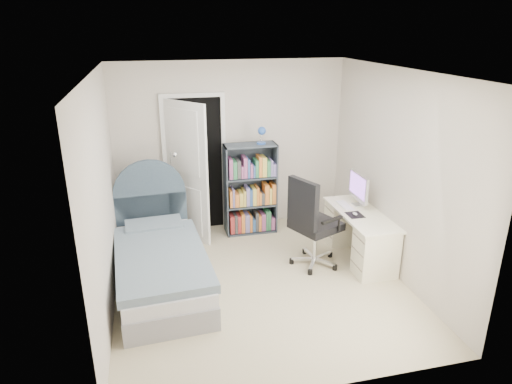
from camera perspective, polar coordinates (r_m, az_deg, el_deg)
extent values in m
cube|color=tan|center=(5.68, 0.50, -11.43)|extent=(3.40, 3.60, 0.05)
cube|color=white|center=(4.86, 0.60, 15.11)|extent=(3.40, 3.60, 0.05)
cube|color=beige|center=(6.84, -3.16, 5.73)|extent=(3.40, 0.05, 2.50)
cube|color=beige|center=(3.54, 7.77, -8.83)|extent=(3.40, 0.05, 2.50)
cube|color=beige|center=(5.03, -18.91, -0.78)|extent=(0.05, 3.60, 2.50)
cube|color=beige|center=(5.77, 17.41, 2.07)|extent=(0.05, 3.60, 2.50)
cube|color=black|center=(6.81, -7.64, 3.32)|extent=(0.80, 0.01, 2.00)
cube|color=white|center=(6.76, -11.24, 2.98)|extent=(0.06, 0.06, 2.00)
cube|color=white|center=(6.84, -4.03, 3.52)|extent=(0.06, 0.06, 2.00)
cube|color=white|center=(6.56, -8.04, 11.89)|extent=(0.92, 0.06, 0.06)
cube|color=white|center=(6.47, -8.65, 2.37)|extent=(0.53, 0.65, 2.00)
cube|color=gray|center=(5.62, -11.67, -10.44)|extent=(1.09, 2.09, 0.26)
cube|color=silver|center=(5.52, -11.81, -8.62)|extent=(1.07, 2.05, 0.16)
cube|color=slate|center=(5.37, -11.79, -7.98)|extent=(1.11, 1.79, 0.10)
cube|color=slate|center=(6.11, -12.63, -4.24)|extent=(0.75, 0.45, 0.12)
cube|color=#3B4C5B|center=(6.44, -12.84, -3.67)|extent=(0.97, 0.12, 0.81)
cylinder|color=#3B4C5B|center=(6.29, -13.13, -0.28)|extent=(0.97, 0.12, 0.97)
cylinder|color=tan|center=(6.65, -12.95, -4.13)|extent=(0.04, 0.04, 0.55)
cylinder|color=tan|center=(7.00, -13.02, -2.88)|extent=(0.04, 0.04, 0.55)
cylinder|color=tan|center=(6.66, -9.69, -3.86)|extent=(0.04, 0.04, 0.55)
cylinder|color=tan|center=(7.01, -9.92, -2.62)|extent=(0.04, 0.04, 0.55)
cube|color=tan|center=(6.73, -11.55, -1.33)|extent=(0.44, 0.44, 0.03)
cube|color=tan|center=(6.86, -11.35, -3.99)|extent=(0.40, 0.40, 0.02)
cube|color=#B24C33|center=(6.72, -12.03, -1.13)|extent=(0.18, 0.24, 0.03)
cube|color=#3F598C|center=(6.71, -12.05, -0.89)|extent=(0.16, 0.23, 0.03)
cube|color=#D8CC7F|center=(6.69, -12.07, -0.65)|extent=(0.15, 0.22, 0.03)
cylinder|color=silver|center=(6.76, -9.94, -5.97)|extent=(0.19, 0.19, 0.02)
cylinder|color=silver|center=(6.50, -10.29, -0.71)|extent=(0.02, 0.02, 1.33)
sphere|color=silver|center=(6.27, -10.10, 4.64)|extent=(0.08, 0.08, 0.08)
cube|color=#363F49|center=(6.65, -3.81, 0.12)|extent=(0.02, 0.32, 1.35)
cube|color=#363F49|center=(6.81, 2.32, 0.62)|extent=(0.02, 0.32, 1.35)
cube|color=#363F49|center=(6.52, -0.73, 5.89)|extent=(0.76, 0.32, 0.02)
cube|color=#363F49|center=(6.97, -0.69, -4.79)|extent=(0.76, 0.32, 0.02)
cube|color=#363F49|center=(6.87, -1.00, 0.81)|extent=(0.76, 0.01, 1.35)
cube|color=#363F49|center=(6.81, -0.70, -1.56)|extent=(0.72, 0.30, 0.02)
cube|color=#363F49|center=(6.66, -0.72, 1.91)|extent=(0.72, 0.30, 0.02)
cylinder|color=#2854AD|center=(6.56, 0.66, 6.14)|extent=(0.13, 0.13, 0.02)
cylinder|color=silver|center=(6.54, 0.66, 6.89)|extent=(0.02, 0.02, 0.17)
sphere|color=#2854AD|center=(6.48, 0.73, 7.66)|extent=(0.12, 0.12, 0.12)
cube|color=#B23333|center=(6.84, -3.10, -3.89)|extent=(0.06, 0.23, 0.27)
cube|color=#3F3F3F|center=(6.84, -2.63, -3.81)|extent=(0.04, 0.23, 0.28)
cube|color=#B23333|center=(6.86, -2.22, -3.84)|extent=(0.05, 0.23, 0.27)
cube|color=orange|center=(6.86, -1.76, -3.70)|extent=(0.05, 0.23, 0.29)
cube|color=#7F72B2|center=(6.88, -1.24, -3.71)|extent=(0.06, 0.23, 0.28)
cube|color=orange|center=(6.89, -0.79, -3.74)|extent=(0.03, 0.23, 0.26)
cube|color=#335999|center=(6.91, -0.42, -3.94)|extent=(0.04, 0.23, 0.19)
cube|color=#3F3F3F|center=(6.90, -0.03, -3.53)|extent=(0.04, 0.23, 0.29)
cube|color=orange|center=(6.92, 0.33, -3.67)|extent=(0.04, 0.23, 0.25)
cube|color=#994C7F|center=(6.93, 0.78, -3.58)|extent=(0.06, 0.23, 0.26)
cube|color=#337F4C|center=(6.94, 1.22, -3.38)|extent=(0.04, 0.23, 0.30)
cube|color=#337F4C|center=(6.95, 1.53, -3.34)|extent=(0.03, 0.23, 0.30)
cube|color=#994C7F|center=(6.98, 1.93, -3.72)|extent=(0.06, 0.23, 0.19)
cube|color=orange|center=(6.68, -3.27, -0.68)|extent=(0.04, 0.23, 0.25)
cube|color=#7F72B2|center=(6.68, -2.95, -0.57)|extent=(0.03, 0.23, 0.27)
cube|color=orange|center=(6.70, -2.52, -0.84)|extent=(0.06, 0.23, 0.20)
cube|color=#D8BF4C|center=(6.71, -1.99, -0.75)|extent=(0.05, 0.23, 0.21)
cube|color=#D8BF4C|center=(6.72, -1.57, -0.60)|extent=(0.03, 0.23, 0.24)
cube|color=#7F72B2|center=(6.72, -1.18, -0.40)|extent=(0.05, 0.23, 0.28)
cube|color=#335999|center=(6.73, -0.78, -0.50)|extent=(0.04, 0.23, 0.24)
cube|color=#D8BF4C|center=(6.74, -0.34, -0.40)|extent=(0.06, 0.23, 0.26)
cube|color=orange|center=(6.75, 0.07, -0.32)|extent=(0.03, 0.23, 0.27)
cube|color=orange|center=(6.77, 0.37, -0.62)|extent=(0.03, 0.23, 0.19)
cube|color=#3F3F3F|center=(6.79, 0.72, -0.64)|extent=(0.04, 0.23, 0.18)
cube|color=orange|center=(6.78, 1.19, -0.10)|extent=(0.06, 0.23, 0.30)
cube|color=#D8BF4C|center=(6.80, 1.65, -0.30)|extent=(0.04, 0.23, 0.24)
cube|color=orange|center=(6.80, 2.10, -0.03)|extent=(0.06, 0.23, 0.30)
cube|color=#994C7F|center=(6.53, -3.28, 3.04)|extent=(0.05, 0.23, 0.29)
cube|color=#337F4C|center=(6.55, -2.78, 2.91)|extent=(0.05, 0.23, 0.25)
cube|color=#3F3F3F|center=(6.56, -2.29, 2.99)|extent=(0.05, 0.23, 0.26)
cube|color=#994C7F|center=(6.58, -1.88, 2.67)|extent=(0.03, 0.23, 0.18)
cube|color=#994C7F|center=(6.57, -1.49, 3.22)|extent=(0.05, 0.23, 0.30)
cube|color=#335999|center=(6.58, -1.07, 3.13)|extent=(0.03, 0.23, 0.27)
cube|color=#994C7F|center=(6.60, -0.72, 2.83)|extent=(0.04, 0.23, 0.20)
cube|color=#335999|center=(6.61, -0.40, 2.77)|extent=(0.03, 0.23, 0.17)
cube|color=#337F4C|center=(6.61, -0.05, 3.09)|extent=(0.04, 0.23, 0.25)
cube|color=orange|center=(6.62, 0.36, 3.32)|extent=(0.04, 0.23, 0.30)
cube|color=#D8BF4C|center=(6.63, 0.86, 3.31)|extent=(0.06, 0.23, 0.29)
cube|color=#337F4C|center=(6.65, 1.40, 3.13)|extent=(0.05, 0.23, 0.23)
cube|color=#7F72B2|center=(6.67, 1.78, 3.18)|extent=(0.03, 0.23, 0.24)
cube|color=#7F72B2|center=(6.69, 2.20, 2.97)|extent=(0.06, 0.23, 0.18)
cube|color=#F5EECD|center=(6.11, 12.98, -2.70)|extent=(0.53, 1.33, 0.03)
cube|color=#F5EECD|center=(5.86, 14.73, -7.35)|extent=(0.49, 0.36, 0.62)
cube|color=#F5EECD|center=(6.62, 11.00, -3.76)|extent=(0.49, 0.36, 0.62)
cube|color=silver|center=(6.36, 12.68, -1.54)|extent=(0.14, 0.14, 0.01)
cube|color=silver|center=(6.33, 12.96, -0.68)|extent=(0.03, 0.05, 0.20)
cube|color=silver|center=(6.26, 12.71, 0.66)|extent=(0.04, 0.50, 0.36)
cube|color=#9E59D9|center=(6.24, 12.54, 0.80)|extent=(0.00, 0.44, 0.28)
cube|color=white|center=(6.27, 11.07, -1.69)|extent=(0.12, 0.36, 0.02)
cube|color=black|center=(6.02, 12.26, -2.81)|extent=(0.20, 0.23, 0.00)
ellipsoid|color=white|center=(6.01, 12.27, -2.67)|extent=(0.05, 0.09, 0.03)
cube|color=silver|center=(6.19, 8.30, -7.86)|extent=(0.30, 0.16, 0.03)
cylinder|color=black|center=(6.30, 9.24, -7.72)|extent=(0.08, 0.08, 0.07)
cube|color=silver|center=(6.21, 6.69, -7.67)|extent=(0.08, 0.31, 0.03)
cylinder|color=black|center=(6.35, 6.09, -7.35)|extent=(0.08, 0.08, 0.07)
cube|color=silver|center=(6.08, 5.89, -8.32)|extent=(0.31, 0.11, 0.03)
cylinder|color=black|center=(6.08, 4.47, -8.62)|extent=(0.08, 0.08, 0.07)
cube|color=silver|center=(5.97, 7.05, -8.94)|extent=(0.19, 0.29, 0.03)
cylinder|color=black|center=(5.85, 6.78, -9.91)|extent=(0.08, 0.08, 0.07)
cube|color=silver|center=(6.04, 8.56, -8.64)|extent=(0.24, 0.26, 0.03)
cylinder|color=black|center=(6.00, 9.83, -9.28)|extent=(0.08, 0.08, 0.07)
cylinder|color=silver|center=(5.99, 7.40, -6.33)|extent=(0.07, 0.07, 0.46)
cube|color=black|center=(5.88, 7.51, -4.12)|extent=(0.70, 0.70, 0.10)
cube|color=black|center=(5.59, 5.89, -1.46)|extent=(0.27, 0.47, 0.61)
cube|color=black|center=(5.61, 9.47, -3.48)|extent=(0.32, 0.17, 0.03)
cube|color=black|center=(5.99, 5.52, -1.75)|extent=(0.32, 0.17, 0.03)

